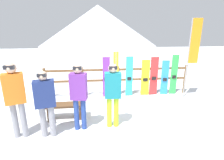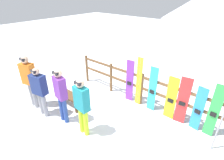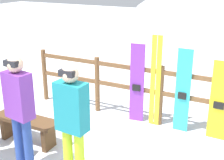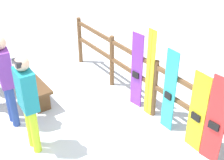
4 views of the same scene
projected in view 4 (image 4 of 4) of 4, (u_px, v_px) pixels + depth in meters
name	position (u px, v px, depth m)	size (l,w,h in m)	color
ground_plane	(62.00, 157.00, 5.07)	(40.00, 40.00, 0.00)	white
fence	(155.00, 84.00, 5.69)	(5.53, 0.10, 1.16)	brown
bench	(33.00, 86.00, 6.29)	(1.18, 0.36, 0.46)	brown
person_teal	(27.00, 98.00, 4.74)	(0.42, 0.25, 1.71)	#B7D826
person_purple	(5.00, 75.00, 5.31)	(0.43, 0.28, 1.73)	navy
snowboard_purple	(137.00, 71.00, 5.94)	(0.28, 0.08, 1.54)	purple
ski_pair_yellow	(150.00, 74.00, 5.64)	(0.19, 0.02, 1.73)	yellow
snowboard_cyan	(169.00, 92.00, 5.33)	(0.27, 0.06, 1.54)	#2DBFCC
snowboard_yellow	(197.00, 113.00, 4.92)	(0.32, 0.06, 1.41)	yellow
snowboard_red	(216.00, 122.00, 4.65)	(0.32, 0.08, 1.51)	red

